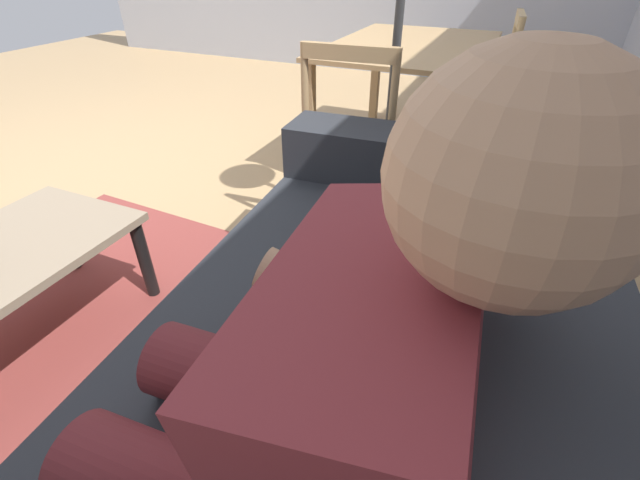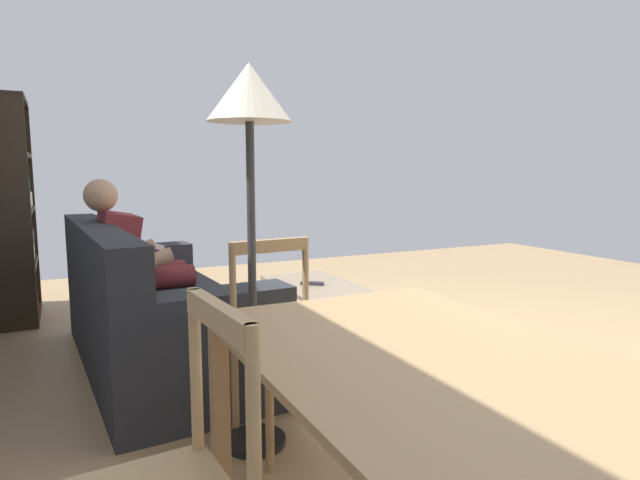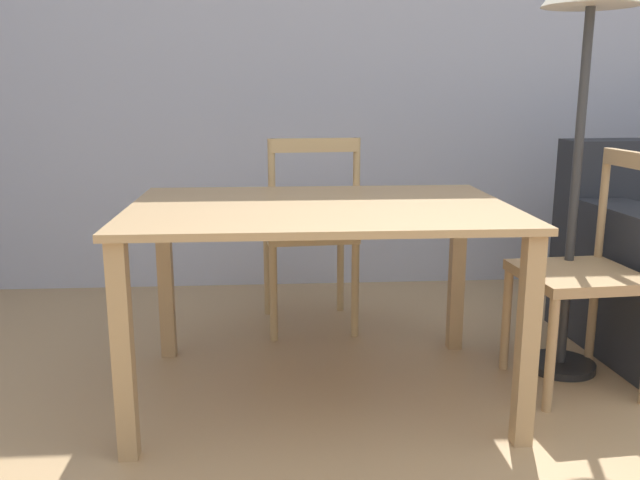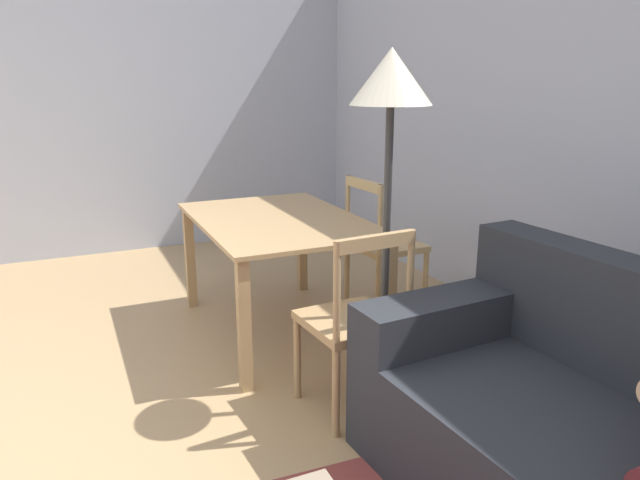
{
  "view_description": "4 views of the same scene",
  "coord_description": "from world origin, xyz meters",
  "px_view_note": "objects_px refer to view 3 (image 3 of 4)",
  "views": [
    {
      "loc": [
        1.75,
        2.23,
        1.22
      ],
      "look_at": [
        1.12,
        1.95,
        0.75
      ],
      "focal_mm": 24.11,
      "sensor_mm": 36.0,
      "label": 1
    },
    {
      "loc": [
        -2.27,
        2.49,
        1.23
      ],
      "look_at": [
        0.01,
        1.38,
        0.9
      ],
      "focal_mm": 29.93,
      "sensor_mm": 36.0,
      "label": 2
    },
    {
      "loc": [
        -1.27,
        -0.77,
        1.14
      ],
      "look_at": [
        -1.11,
        1.59,
        0.6
      ],
      "focal_mm": 37.57,
      "sensor_mm": 36.0,
      "label": 3
    },
    {
      "loc": [
        2.14,
        0.42,
        1.55
      ],
      "look_at": [
        0.01,
        1.38,
        0.9
      ],
      "focal_mm": 32.93,
      "sensor_mm": 36.0,
      "label": 4
    }
  ],
  "objects_px": {
    "dining_chair_near_wall": "(310,233)",
    "dining_chair_facing_couch": "(586,274)",
    "dining_table": "(320,232)",
    "floor_lamp": "(590,14)"
  },
  "relations": [
    {
      "from": "dining_table",
      "to": "dining_chair_facing_couch",
      "type": "xyz_separation_m",
      "value": [
        1.01,
        0.0,
        -0.18
      ]
    },
    {
      "from": "dining_chair_near_wall",
      "to": "dining_chair_facing_couch",
      "type": "relative_size",
      "value": 1.02
    },
    {
      "from": "floor_lamp",
      "to": "dining_chair_facing_couch",
      "type": "bearing_deg",
      "value": -90.88
    },
    {
      "from": "dining_chair_near_wall",
      "to": "dining_chair_facing_couch",
      "type": "xyz_separation_m",
      "value": [
        1.01,
        -0.74,
        -0.02
      ]
    },
    {
      "from": "dining_chair_facing_couch",
      "to": "floor_lamp",
      "type": "distance_m",
      "value": 0.97
    },
    {
      "from": "dining_chair_near_wall",
      "to": "floor_lamp",
      "type": "relative_size",
      "value": 0.55
    },
    {
      "from": "dining_table",
      "to": "floor_lamp",
      "type": "height_order",
      "value": "floor_lamp"
    },
    {
      "from": "dining_chair_near_wall",
      "to": "dining_chair_facing_couch",
      "type": "height_order",
      "value": "dining_chair_near_wall"
    },
    {
      "from": "dining_chair_near_wall",
      "to": "dining_chair_facing_couch",
      "type": "distance_m",
      "value": 1.25
    },
    {
      "from": "dining_table",
      "to": "floor_lamp",
      "type": "distance_m",
      "value": 1.29
    }
  ]
}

